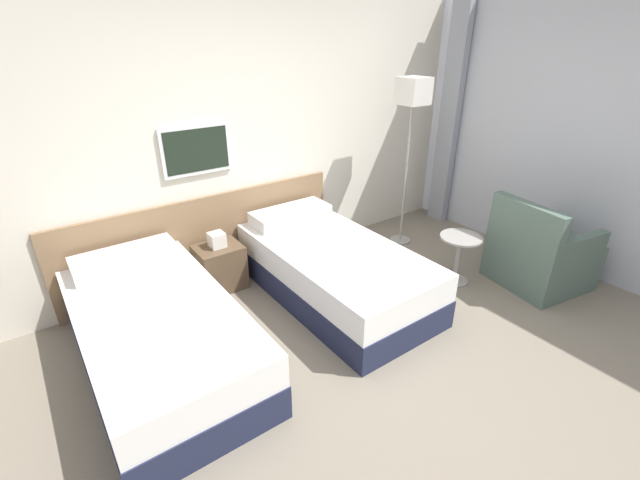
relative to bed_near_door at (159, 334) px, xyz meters
The scene contains 9 objects.
ground_plane 1.77m from the bed_near_door, 36.44° to the right, with size 16.00×16.00×0.00m, color slate.
wall_headboard 2.01m from the bed_near_door, 36.98° to the left, with size 10.00×0.10×2.70m.
wall_window 4.30m from the bed_near_door, 16.16° to the right, with size 0.21×4.55×2.70m.
bed_near_door is the anchor object (origin of this frame).
bed_near_window 1.62m from the bed_near_door, ahead, with size 1.02×1.97×0.64m.
nightstand 1.10m from the bed_near_door, 42.74° to the left, with size 0.42×0.36×0.58m.
floor_lamp 3.30m from the bed_near_door, ahead, with size 0.28×0.28×1.86m.
side_table 2.81m from the bed_near_door, 11.02° to the right, with size 0.40×0.40×0.50m.
armchair 3.53m from the bed_near_door, 16.69° to the right, with size 0.89×0.88×0.89m.
Camera 1 is at (-1.93, -1.69, 2.27)m, focal length 24.00 mm.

